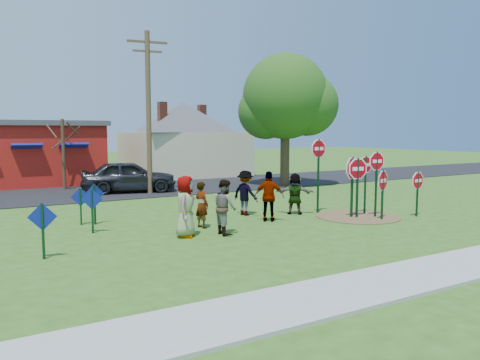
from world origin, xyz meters
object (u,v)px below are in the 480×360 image
Objects in this scene: stop_sign_d at (366,170)px; person_a at (185,206)px; leafy_tree at (287,101)px; stop_sign_b at (319,157)px; person_b at (202,205)px; stop_sign_c at (377,169)px; suv at (129,176)px; utility_pole at (149,109)px; stop_sign_a at (358,174)px.

stop_sign_d reaches higher than person_a.
leafy_tree is (10.65, 9.39, 4.07)m from person_a.
person_a is (-6.28, -1.21, -1.32)m from stop_sign_b.
stop_sign_b is 1.97× the size of person_b.
stop_sign_d is 6.88m from person_b.
person_a is at bearing 178.58° from stop_sign_c.
stop_sign_b is at bearing -118.11° from leafy_tree.
suv is (0.60, 10.23, 0.09)m from person_b.
stop_sign_d is 12.70m from suv.
suv is (1.64, 11.22, -0.08)m from person_a.
stop_sign_b reaches higher than stop_sign_d.
utility_pole is at bearing 109.58° from stop_sign_b.
stop_sign_a is at bearing -141.59° from suv.
stop_sign_d is 1.55× the size of person_b.
leafy_tree is at bearing -5.51° from utility_pole.
utility_pole is at bearing 121.56° from stop_sign_a.
stop_sign_d reaches higher than stop_sign_a.
suv is at bearing -20.00° from person_b.
utility_pole is at bearing -128.46° from suv.
stop_sign_a is at bearing -71.94° from stop_sign_b.
suv is 3.75m from utility_pole.
utility_pole reaches higher than stop_sign_c.
stop_sign_d is 7.83m from person_a.
stop_sign_c is at bearing -12.05° from stop_sign_a.
stop_sign_b is 1.27× the size of stop_sign_d.
person_a is at bearing -178.89° from stop_sign_d.
utility_pole is at bearing 22.74° from person_a.
stop_sign_c is (1.32, -1.81, -0.41)m from stop_sign_b.
stop_sign_a is 11.74m from utility_pole.
person_b is 0.20× the size of leafy_tree.
stop_sign_b is at bearing 144.68° from stop_sign_d.
stop_sign_a is at bearing -67.00° from utility_pole.
stop_sign_c is at bearing -120.19° from person_b.
stop_sign_c reaches higher than person_b.
stop_sign_a is 0.78m from stop_sign_c.
stop_sign_c is at bearing -106.96° from leafy_tree.
stop_sign_c is 1.38× the size of person_a.
stop_sign_c is at bearing -103.88° from stop_sign_d.
stop_sign_c is at bearing -139.28° from suv.
suv is (-4.65, 10.00, -1.40)m from stop_sign_b.
leafy_tree is at bearing -65.48° from person_b.
leafy_tree is (3.05, 9.99, 3.17)m from stop_sign_c.
leafy_tree is at bearing 76.11° from stop_sign_c.
stop_sign_d reaches higher than person_b.
utility_pole is (-5.17, 10.78, 2.53)m from stop_sign_c.
stop_sign_b reaches higher than person_b.
stop_sign_b is at bearing -141.17° from suv.
leafy_tree reaches higher than stop_sign_d.
stop_sign_a is 6.08m from person_b.
stop_sign_b is 0.63× the size of suv.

